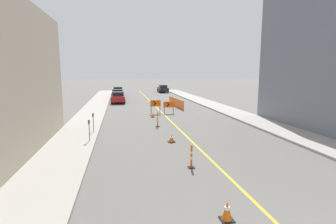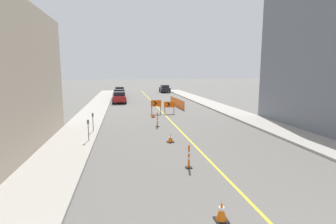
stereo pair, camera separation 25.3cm
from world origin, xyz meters
name	(u,v)px [view 2 (the right image)]	position (x,y,z in m)	size (l,w,h in m)	color
lane_stripe	(158,108)	(0.00, 29.14, 0.00)	(0.12, 58.27, 0.01)	gold
sidewalk_left	(96,108)	(-7.45, 29.14, 0.08)	(2.86, 58.27, 0.16)	#9E998E
sidewalk_right	(215,106)	(7.45, 29.14, 0.08)	(2.86, 58.27, 0.16)	#9E998E
traffic_cone_nearest	(221,211)	(-1.38, 4.25, 0.29)	(0.40, 0.40, 0.60)	black
traffic_cone_second	(170,138)	(-1.30, 13.18, 0.24)	(0.45, 0.45, 0.48)	black
traffic_cone_third	(153,115)	(-1.34, 22.39, 0.25)	(0.37, 0.37, 0.51)	black
delineator_post_front	(189,158)	(-1.27, 8.62, 0.47)	(0.29, 0.29, 1.10)	black
delineator_post_rear	(157,120)	(-1.51, 17.93, 0.52)	(0.31, 0.31, 1.20)	black
arrow_barricade_primary	(156,104)	(-0.79, 24.49, 1.04)	(1.10, 0.12, 1.44)	#EF560C
arrow_barricade_secondary	(169,105)	(0.61, 24.36, 0.92)	(1.15, 0.08, 1.28)	#EF560C
safety_mesh_fence	(177,103)	(2.49, 29.54, 0.53)	(0.37, 6.81, 1.06)	#EF560C
parked_car_curb_near	(119,97)	(-4.69, 35.03, 0.80)	(1.93, 4.31, 1.59)	maroon
parked_car_curb_mid	(119,94)	(-4.85, 40.10, 0.80)	(1.93, 4.31, 1.59)	black
parked_car_curb_far	(120,91)	(-4.77, 46.90, 0.80)	(1.94, 4.33, 1.59)	black
parked_car_opposite_side	(165,89)	(4.58, 52.44, 0.80)	(1.94, 4.34, 1.59)	black
parking_meter_near_curb	(88,126)	(-6.37, 13.86, 1.10)	(0.12, 0.11, 1.34)	#4C4C51
parking_meter_far_curb	(93,118)	(-6.37, 16.45, 1.11)	(0.12, 0.11, 1.35)	#4C4C51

